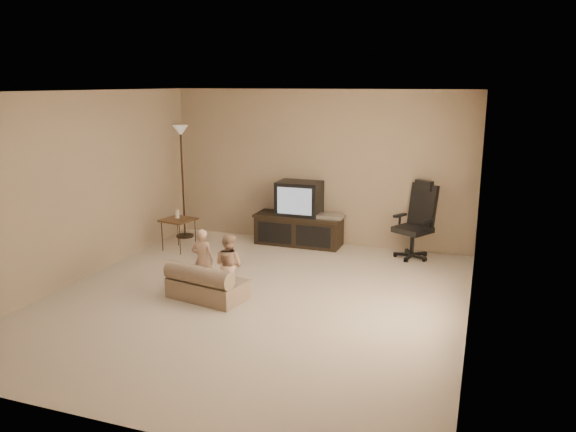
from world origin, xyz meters
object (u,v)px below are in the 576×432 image
tv_stand (299,219)px  toddler_right (229,265)px  floor_lamp (182,156)px  side_table (178,220)px  child_sofa (205,285)px  office_chair (416,230)px  toddler_left (203,260)px

tv_stand → toddler_right: tv_stand is taller
tv_stand → floor_lamp: 2.24m
side_table → tv_stand: bearing=28.9°
tv_stand → child_sofa: tv_stand is taller
tv_stand → office_chair: size_ratio=1.25×
side_table → floor_lamp: floor_lamp is taller
floor_lamp → toddler_left: 2.85m
tv_stand → toddler_right: bearing=-92.0°
side_table → toddler_right: size_ratio=0.85×
child_sofa → toddler_left: toddler_left is taller
toddler_right → floor_lamp: bearing=-37.0°
office_chair → toddler_right: bearing=-99.7°
side_table → toddler_left: toddler_left is taller
child_sofa → side_table: bearing=139.3°
office_chair → toddler_left: bearing=-105.5°
floor_lamp → toddler_right: (1.91, -2.25, -0.99)m
office_chair → toddler_right: size_ratio=1.46×
side_table → child_sofa: size_ratio=0.67×
floor_lamp → toddler_left: size_ratio=2.35×
side_table → toddler_left: 1.92m
toddler_left → toddler_right: bearing=167.6°
office_chair → side_table: size_ratio=1.71×
child_sofa → toddler_right: (0.22, 0.20, 0.21)m
tv_stand → child_sofa: size_ratio=1.43×
side_table → child_sofa: 2.24m
office_chair → floor_lamp: size_ratio=0.61×
side_table → toddler_left: size_ratio=0.84×
child_sofa → tv_stand: bearing=94.1°
child_sofa → floor_lamp: bearing=135.4°
office_chair → floor_lamp: bearing=-148.1°
floor_lamp → child_sofa: size_ratio=1.87×
side_table → toddler_left: bearing=-50.6°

